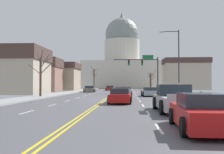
{
  "coord_description": "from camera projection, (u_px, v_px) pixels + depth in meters",
  "views": [
    {
      "loc": [
        2.36,
        -28.77,
        1.65
      ],
      "look_at": [
        -1.0,
        27.01,
        3.09
      ],
      "focal_mm": 42.43,
      "sensor_mm": 36.0,
      "label": 1
    }
  ],
  "objects": [
    {
      "name": "capitol_building",
      "position": [
        122.0,
        63.0,
        104.23
      ],
      "size": [
        29.27,
        22.17,
        30.08
      ],
      "color": "beige",
      "rests_on": "ground"
    },
    {
      "name": "bare_tree_02",
      "position": [
        150.0,
        81.0,
        78.55
      ],
      "size": [
        1.91,
        2.06,
        4.78
      ],
      "color": "#423328",
      "rests_on": "ground"
    },
    {
      "name": "flank_building_01",
      "position": [
        51.0,
        77.0,
        67.91
      ],
      "size": [
        14.51,
        9.42,
        6.93
      ],
      "color": "tan",
      "rests_on": "ground"
    },
    {
      "name": "pedestrian_00",
      "position": [
        179.0,
        90.0,
        27.32
      ],
      "size": [
        0.35,
        0.34,
        1.56
      ],
      "color": "#33333D",
      "rests_on": "ground"
    },
    {
      "name": "sedan_near_01",
      "position": [
        150.0,
        92.0,
        34.97
      ],
      "size": [
        2.12,
        4.37,
        1.19
      ],
      "color": "#9EA3A8",
      "rests_on": "ground"
    },
    {
      "name": "flank_building_00",
      "position": [
        40.0,
        75.0,
        57.86
      ],
      "size": [
        8.64,
        7.34,
        7.22
      ],
      "color": "#8C6656",
      "rests_on": "ground"
    },
    {
      "name": "bare_tree_03",
      "position": [
        41.0,
        74.0,
        32.1
      ],
      "size": [
        2.63,
        2.73,
        5.57
      ],
      "color": "#4C3D2D",
      "rests_on": "ground"
    },
    {
      "name": "sedan_near_03",
      "position": [
        120.0,
        96.0,
        22.54
      ],
      "size": [
        2.03,
        4.62,
        1.28
      ],
      "color": "#B71414",
      "rests_on": "ground"
    },
    {
      "name": "bare_tree_01",
      "position": [
        94.0,
        78.0,
        82.6
      ],
      "size": [
        2.09,
        2.07,
        7.22
      ],
      "color": "#423328",
      "rests_on": "ground"
    },
    {
      "name": "sedan_near_02",
      "position": [
        123.0,
        93.0,
        29.05
      ],
      "size": [
        2.01,
        4.4,
        1.28
      ],
      "color": "black",
      "rests_on": "ground"
    },
    {
      "name": "bare_tree_00",
      "position": [
        151.0,
        80.0,
        63.13
      ],
      "size": [
        2.16,
        2.18,
        4.82
      ],
      "color": "brown",
      "rests_on": "ground"
    },
    {
      "name": "flank_building_02",
      "position": [
        14.0,
        70.0,
        42.76
      ],
      "size": [
        10.0,
        9.32,
        7.51
      ],
      "color": "#B2A38E",
      "rests_on": "ground"
    },
    {
      "name": "sedan_near_00",
      "position": [
        126.0,
        91.0,
        42.33
      ],
      "size": [
        2.09,
        4.59,
        1.17
      ],
      "color": "silver",
      "rests_on": "ground"
    },
    {
      "name": "sedan_oncoming_00",
      "position": [
        89.0,
        89.0,
        52.59
      ],
      "size": [
        2.2,
        4.28,
        1.24
      ],
      "color": "#6B6056",
      "rests_on": "ground"
    },
    {
      "name": "flank_building_03",
      "position": [
        186.0,
        74.0,
        72.62
      ],
      "size": [
        12.15,
        7.82,
        8.59
      ],
      "color": "#B2A38E",
      "rests_on": "ground"
    },
    {
      "name": "sedan_oncoming_01",
      "position": [
        110.0,
        88.0,
        64.68
      ],
      "size": [
        2.15,
        4.25,
        1.18
      ],
      "color": "#B71414",
      "rests_on": "ground"
    },
    {
      "name": "pickup_truck_near_04",
      "position": [
        175.0,
        100.0,
        15.72
      ],
      "size": [
        2.34,
        5.4,
        1.61
      ],
      "color": "#ADB2B7",
      "rests_on": "ground"
    },
    {
      "name": "bicycle_parked",
      "position": [
        200.0,
        97.0,
        23.3
      ],
      "size": [
        0.12,
        1.77,
        0.85
      ],
      "color": "black",
      "rests_on": "ground"
    },
    {
      "name": "signal_gantry",
      "position": [
        145.0,
        66.0,
        46.55
      ],
      "size": [
        7.91,
        0.41,
        6.58
      ],
      "color": "#28282D",
      "rests_on": "ground"
    },
    {
      "name": "sedan_near_05",
      "position": [
        202.0,
        113.0,
        9.42
      ],
      "size": [
        2.03,
        4.51,
        1.31
      ],
      "color": "#B71414",
      "rests_on": "ground"
    },
    {
      "name": "ground",
      "position": [
        106.0,
        99.0,
        28.81
      ],
      "size": [
        20.0,
        180.0,
        0.2
      ],
      "color": "#505055"
    },
    {
      "name": "street_lamp_right",
      "position": [
        176.0,
        57.0,
        30.37
      ],
      "size": [
        2.29,
        0.24,
        7.7
      ],
      "color": "#333338",
      "rests_on": "ground"
    }
  ]
}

